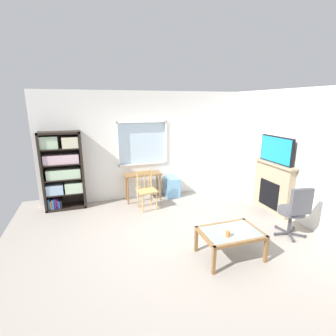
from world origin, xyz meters
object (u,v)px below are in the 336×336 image
(desk_under_window, at_px, (143,178))
(sippy_cup, at_px, (228,234))
(coffee_table, at_px, (230,235))
(fireplace, at_px, (273,187))
(office_chair, at_px, (295,209))
(bookshelf, at_px, (63,169))
(wooden_chair, at_px, (146,190))
(plastic_drawer_unit, at_px, (172,187))
(tv, at_px, (276,150))

(desk_under_window, xyz_separation_m, sippy_cup, (0.68, -2.93, -0.09))
(coffee_table, bearing_deg, sippy_cup, -137.31)
(fireplace, relative_size, office_chair, 1.19)
(bookshelf, distance_m, desk_under_window, 1.89)
(desk_under_window, bearing_deg, fireplace, -29.08)
(desk_under_window, bearing_deg, wooden_chair, -93.36)
(office_chair, bearing_deg, coffee_table, -172.95)
(plastic_drawer_unit, xyz_separation_m, coffee_table, (0.01, -2.87, 0.13))
(tv, distance_m, office_chair, 1.50)
(desk_under_window, distance_m, office_chair, 3.47)
(bookshelf, distance_m, coffee_table, 3.99)
(office_chair, bearing_deg, fireplace, 67.57)
(bookshelf, relative_size, tv, 1.92)
(sippy_cup, bearing_deg, plastic_drawer_unit, 87.83)
(wooden_chair, bearing_deg, sippy_cup, -73.75)
(office_chair, xyz_separation_m, sippy_cup, (-1.57, -0.29, -0.06))
(bookshelf, relative_size, wooden_chair, 2.02)
(desk_under_window, height_order, wooden_chair, wooden_chair)
(wooden_chair, xyz_separation_m, coffee_table, (0.83, -2.30, -0.08))
(desk_under_window, xyz_separation_m, office_chair, (2.25, -2.64, -0.03))
(coffee_table, bearing_deg, office_chair, 7.05)
(office_chair, relative_size, coffee_table, 1.04)
(tv, distance_m, sippy_cup, 2.64)
(tv, bearing_deg, plastic_drawer_unit, 140.72)
(fireplace, height_order, office_chair, fireplace)
(sippy_cup, bearing_deg, office_chair, 10.63)
(coffee_table, xyz_separation_m, sippy_cup, (-0.13, -0.12, 0.11))
(desk_under_window, xyz_separation_m, coffee_table, (0.80, -2.82, -0.20))
(bookshelf, relative_size, fireplace, 1.53)
(bookshelf, xyz_separation_m, plastic_drawer_unit, (2.64, -0.06, -0.69))
(plastic_drawer_unit, bearing_deg, tv, -39.28)
(sippy_cup, bearing_deg, desk_under_window, 102.96)
(office_chair, distance_m, coffee_table, 1.47)
(plastic_drawer_unit, xyz_separation_m, fireplace, (1.92, -1.56, 0.31))
(bookshelf, bearing_deg, fireplace, -19.49)
(coffee_table, distance_m, sippy_cup, 0.20)
(tv, bearing_deg, desk_under_window, 150.75)
(desk_under_window, xyz_separation_m, wooden_chair, (-0.03, -0.51, -0.12))
(plastic_drawer_unit, relative_size, office_chair, 0.51)
(wooden_chair, distance_m, fireplace, 2.92)
(desk_under_window, xyz_separation_m, tv, (2.69, -1.51, 0.85))
(wooden_chair, bearing_deg, tv, -20.05)
(wooden_chair, height_order, fireplace, fireplace)
(fireplace, relative_size, sippy_cup, 13.25)
(bookshelf, height_order, tv, bookshelf)
(desk_under_window, bearing_deg, coffee_table, -74.13)
(plastic_drawer_unit, relative_size, sippy_cup, 5.71)
(coffee_table, bearing_deg, bookshelf, 132.22)
(tv, distance_m, coffee_table, 2.53)
(sippy_cup, bearing_deg, coffee_table, 42.69)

